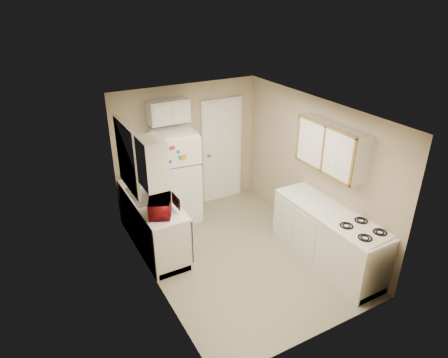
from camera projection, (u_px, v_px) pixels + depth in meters
floor at (239, 254)px, 6.48m from camera, size 3.80×3.80×0.00m
ceiling at (242, 111)px, 5.43m from camera, size 3.80×3.80×0.00m
wall_left at (151, 212)px, 5.35m from camera, size 3.80×3.80×0.00m
wall_right at (313, 170)px, 6.56m from camera, size 3.80×3.80×0.00m
wall_back at (188, 148)px, 7.45m from camera, size 2.80×2.80×0.00m
wall_front at (327, 257)px, 4.45m from camera, size 2.80×2.80×0.00m
left_counter at (153, 222)px, 6.51m from camera, size 0.60×1.80×0.90m
dishwasher at (184, 233)px, 6.15m from camera, size 0.03×0.58×0.72m
sink at (148, 196)px, 6.45m from camera, size 0.54×0.74×0.16m
microwave at (160, 205)px, 5.81m from camera, size 0.53×0.42×0.31m
soap_bottle at (141, 182)px, 6.61m from camera, size 0.08×0.09×0.17m
window_blinds at (128, 157)px, 6.02m from camera, size 0.10×0.98×1.08m
upper_cabinet_left at (152, 163)px, 5.32m from camera, size 0.30×0.45×0.70m
refrigerator at (176, 176)px, 7.13m from camera, size 0.79×0.77×1.72m
cabinet_over_fridge at (168, 111)px, 6.81m from camera, size 0.70×0.30×0.40m
interior_door at (222, 151)px, 7.80m from camera, size 0.86×0.06×2.08m
right_counter at (327, 237)px, 6.13m from camera, size 0.60×2.00×0.90m
stove at (358, 257)px, 5.69m from camera, size 0.62×0.75×0.88m
upper_cabinet_right at (332, 147)px, 5.84m from camera, size 0.30×1.20×0.70m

